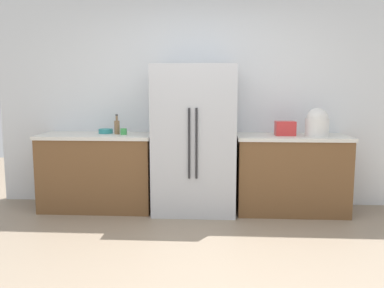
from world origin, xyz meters
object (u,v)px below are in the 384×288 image
Objects in this scene: cup_a at (316,130)px; bottle_a at (117,127)px; refrigerator at (194,140)px; bowl_a at (106,131)px; toaster at (285,128)px; rice_cooker at (317,123)px; cup_b at (124,132)px.

bottle_a is at bearing -176.92° from cup_a.
bowl_a is (-1.09, 0.13, 0.08)m from refrigerator.
cup_a is 0.58× the size of bowl_a.
bottle_a reaches higher than toaster.
refrigerator reaches higher than toaster.
toaster is at bearing 167.63° from rice_cooker.
rice_cooker reaches higher than cup_b.
bowl_a is at bearing 176.30° from rice_cooker.
bottle_a is at bearing 148.72° from cup_b.
refrigerator is 1.07m from toaster.
cup_a is at bearing 3.08° from bottle_a.
refrigerator reaches higher than rice_cooker.
rice_cooker is (1.40, -0.03, 0.21)m from refrigerator.
bowl_a is (-2.54, -0.06, -0.02)m from cup_a.
bottle_a is at bearing -22.15° from bowl_a.
toaster is 0.36m from rice_cooker.
refrigerator is 1.42m from rice_cooker.
refrigerator reaches higher than cup_a.
refrigerator is 1.10m from bowl_a.
bottle_a is (-2.34, 0.10, -0.06)m from rice_cooker.
toaster is 1.90m from cup_b.
toaster reaches higher than cup_b.
toaster is at bearing -0.64° from bottle_a.
rice_cooker reaches higher than bottle_a.
rice_cooker is at bearing -1.30° from refrigerator.
toaster is at bearing 1.02° from cup_b.
rice_cooker is (0.35, -0.08, 0.07)m from toaster.
cup_b is (-0.84, 0.01, 0.09)m from refrigerator.
cup_b is at bearing -31.28° from bottle_a.
cup_a reaches higher than bowl_a.
toaster reaches higher than cup_a.
rice_cooker is 1.89× the size of bowl_a.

